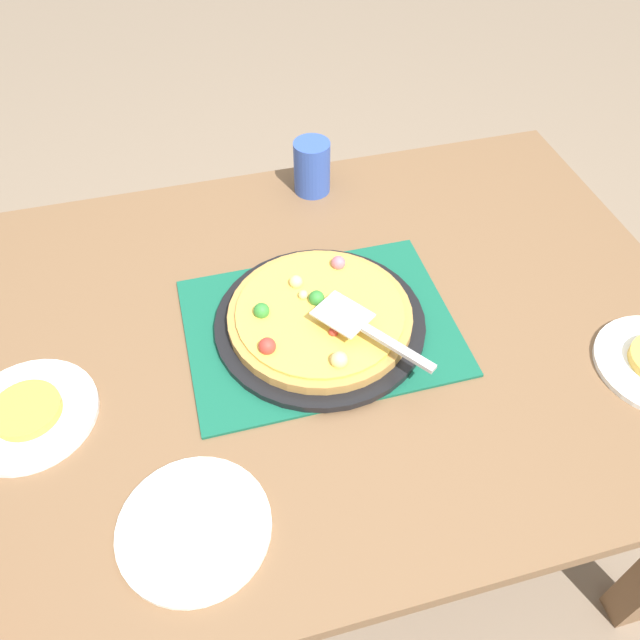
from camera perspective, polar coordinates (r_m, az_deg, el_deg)
The scene contains 10 objects.
ground_plane at distance 1.77m, azimuth -0.00°, elevation -16.81°, with size 8.00×8.00×0.00m, color #84705B.
dining_table at distance 1.22m, azimuth -0.00°, elevation -4.04°, with size 1.40×1.00×0.75m.
placemat at distance 1.14m, azimuth -0.00°, elevation -0.57°, with size 0.48×0.36×0.01m, color #145B42.
pizza_pan at distance 1.13m, azimuth -0.00°, elevation -0.24°, with size 0.38×0.38×0.01m, color black.
pizza at distance 1.11m, azimuth -0.08°, elevation 0.44°, with size 0.33×0.33×0.05m.
plate_near_left at distance 1.12m, azimuth -25.00°, elevation -7.81°, with size 0.22×0.22×0.01m, color white.
plate_side at distance 0.95m, azimuth -11.40°, elevation -18.06°, with size 0.22×0.22×0.01m, color white.
served_slice_left at distance 1.11m, azimuth -25.22°, elevation -7.43°, with size 0.11×0.11×0.02m, color gold.
cup_far at distance 1.41m, azimuth -0.74°, elevation 13.77°, with size 0.08×0.08×0.12m, color #3351AD.
pizza_server at distance 1.05m, azimuth 4.11°, elevation -0.72°, with size 0.17×0.21×0.01m.
Camera 1 is at (-0.19, -0.72, 1.61)m, focal length 35.10 mm.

